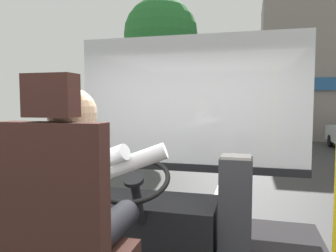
{
  "coord_description": "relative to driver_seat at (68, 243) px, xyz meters",
  "views": [
    {
      "loc": [
        0.66,
        -1.82,
        1.92
      ],
      "look_at": [
        -0.03,
        0.83,
        1.71
      ],
      "focal_mm": 34.3,
      "sensor_mm": 36.0,
      "label": 1
    }
  ],
  "objects": [
    {
      "name": "ground",
      "position": [
        0.15,
        9.34,
        -1.29
      ],
      "size": [
        18.0,
        44.0,
        0.06
      ],
      "color": "#373737"
    },
    {
      "name": "parked_car_black",
      "position": [
        4.94,
        17.96,
        -0.52
      ],
      "size": [
        1.87,
        4.32,
        1.46
      ],
      "color": "black",
      "rests_on": "ground"
    },
    {
      "name": "fare_box",
      "position": [
        0.7,
        1.17,
        -0.17
      ],
      "size": [
        0.24,
        0.21,
        0.83
      ],
      "color": "#333338",
      "rests_on": "bus_floor"
    },
    {
      "name": "windshield_panel",
      "position": [
        0.15,
        2.16,
        0.46
      ],
      "size": [
        2.5,
        0.08,
        1.48
      ],
      "color": "silver"
    },
    {
      "name": "bus_driver",
      "position": [
        0.0,
        0.13,
        0.2
      ],
      "size": [
        0.78,
        0.59,
        0.81
      ],
      "color": "black",
      "rests_on": "driver_seat"
    },
    {
      "name": "street_tree",
      "position": [
        -2.7,
        11.06,
        3.22
      ],
      "size": [
        2.9,
        2.9,
        5.97
      ],
      "color": "#4C3828",
      "rests_on": "ground"
    },
    {
      "name": "driver_seat",
      "position": [
        0.0,
        0.0,
        0.0
      ],
      "size": [
        0.48,
        0.48,
        1.35
      ],
      "color": "black",
      "rests_on": "bus_floor"
    },
    {
      "name": "steering_console",
      "position": [
        -0.0,
        1.26,
        -0.36
      ],
      "size": [
        1.1,
        0.96,
        0.79
      ],
      "color": "black",
      "rests_on": "bus_floor"
    }
  ]
}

